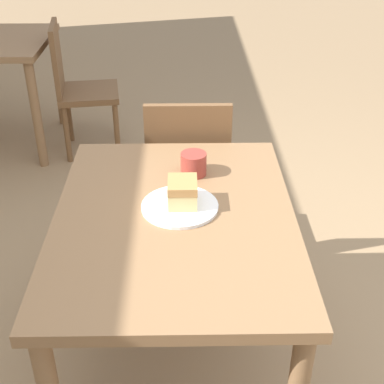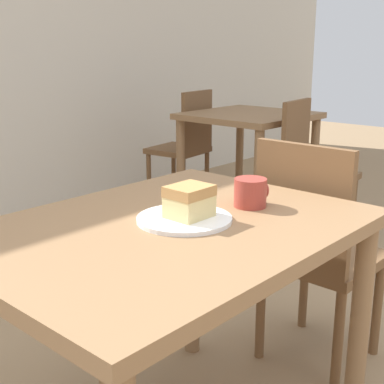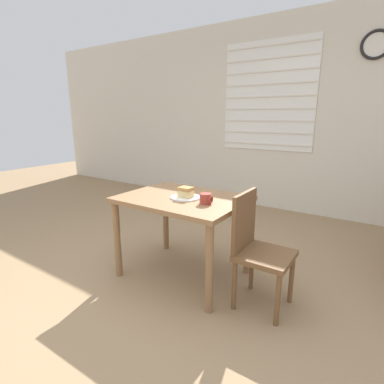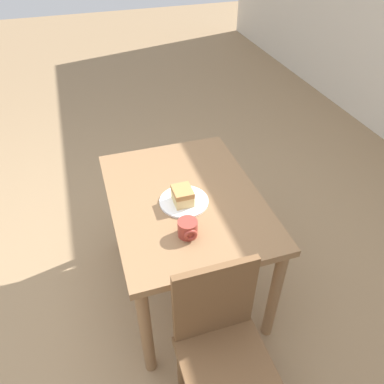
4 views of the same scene
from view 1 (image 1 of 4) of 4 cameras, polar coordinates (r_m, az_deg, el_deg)
name	(u,v)px [view 1 (image 1 of 4)]	position (r m, az deg, el deg)	size (l,w,h in m)	color
ground_plane	(314,360)	(2.32, 12.87, -17.02)	(14.00, 14.00, 0.00)	#997A56
dining_table_near	(175,241)	(1.80, -1.83, -5.21)	(1.05, 0.79, 0.73)	olive
chair_near_window	(188,177)	(2.49, -0.43, 1.64)	(0.39, 0.39, 0.87)	brown
chair_far_corner	(78,86)	(3.66, -12.09, 11.05)	(0.44, 0.44, 0.87)	brown
plate	(180,206)	(1.77, -1.30, -1.54)	(0.26, 0.26, 0.01)	white
cake_slice	(183,192)	(1.76, -1.02, -0.02)	(0.11, 0.10, 0.09)	#E0C67F
coffee_mug	(194,163)	(1.96, 0.16, 3.08)	(0.10, 0.09, 0.08)	#9E382D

